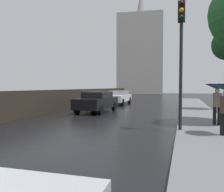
{
  "coord_description": "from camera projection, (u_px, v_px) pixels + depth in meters",
  "views": [
    {
      "loc": [
        4.24,
        -2.87,
        1.78
      ],
      "look_at": [
        0.8,
        8.05,
        1.3
      ],
      "focal_mm": 36.65,
      "sensor_mm": 36.0,
      "label": 1
    }
  ],
  "objects": [
    {
      "name": "pedestrian_with_umbrella_near",
      "position": [
        217.0,
        92.0,
        9.69
      ],
      "size": [
        1.01,
        1.01,
        1.75
      ],
      "rotation": [
        0.0,
        0.0,
        3.01
      ],
      "color": "black",
      "rests_on": "sidewalk_strip"
    },
    {
      "name": "car_black_near_kerb",
      "position": [
        97.0,
        101.0,
        15.82
      ],
      "size": [
        1.94,
        4.19,
        1.41
      ],
      "rotation": [
        0.0,
        0.0,
        3.11
      ],
      "color": "black",
      "rests_on": "ground"
    },
    {
      "name": "distant_tower",
      "position": [
        141.0,
        55.0,
        58.14
      ],
      "size": [
        11.87,
        11.45,
        26.19
      ],
      "color": "#9E9993",
      "rests_on": "ground"
    },
    {
      "name": "car_white_mid_road",
      "position": [
        119.0,
        97.0,
        22.41
      ],
      "size": [
        1.78,
        4.48,
        1.35
      ],
      "rotation": [
        0.0,
        0.0,
        3.15
      ],
      "color": "silver",
      "rests_on": "ground"
    },
    {
      "name": "traffic_light",
      "position": [
        181.0,
        42.0,
        8.49
      ],
      "size": [
        0.26,
        0.39,
        4.79
      ],
      "color": "black",
      "rests_on": "sidewalk_strip"
    }
  ]
}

